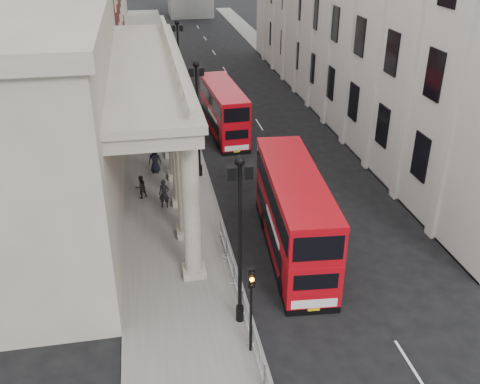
{
  "coord_description": "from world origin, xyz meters",
  "views": [
    {
      "loc": [
        -4.11,
        -15.09,
        16.81
      ],
      "look_at": [
        0.77,
        11.39,
        2.97
      ],
      "focal_mm": 40.0,
      "sensor_mm": 36.0,
      "label": 1
    }
  ],
  "objects": [
    {
      "name": "crowd_barriers",
      "position": [
        -0.35,
        2.23,
        0.67
      ],
      "size": [
        0.5,
        18.75,
        1.1
      ],
      "color": "gray",
      "rests_on": "sidewalk_west"
    },
    {
      "name": "pedestrian_b",
      "position": [
        -4.85,
        17.26,
        0.91
      ],
      "size": [
        0.96,
        0.9,
        1.58
      ],
      "primitive_type": "imported",
      "rotation": [
        0.0,
        0.0,
        3.66
      ],
      "color": "black",
      "rests_on": "sidewalk_west"
    },
    {
      "name": "sidewalk_east",
      "position": [
        13.5,
        30.0,
        0.06
      ],
      "size": [
        3.0,
        140.0,
        0.12
      ],
      "primitive_type": "cube",
      "color": "slate",
      "rests_on": "ground"
    },
    {
      "name": "bus_near",
      "position": [
        3.37,
        9.33,
        2.5
      ],
      "size": [
        3.55,
        11.25,
        4.78
      ],
      "rotation": [
        0.0,
        0.0,
        -0.08
      ],
      "color": "#B60812",
      "rests_on": "ground"
    },
    {
      "name": "sidewalk_west",
      "position": [
        -3.0,
        30.0,
        0.06
      ],
      "size": [
        6.0,
        140.0,
        0.12
      ],
      "primitive_type": "cube",
      "color": "slate",
      "rests_on": "ground"
    },
    {
      "name": "bus_far",
      "position": [
        2.47,
        28.33,
        2.21
      ],
      "size": [
        2.91,
        9.93,
        4.23
      ],
      "rotation": [
        0.0,
        0.0,
        0.06
      ],
      "color": "#BE0813",
      "rests_on": "ground"
    },
    {
      "name": "lamp_post_north",
      "position": [
        -0.6,
        36.0,
        4.91
      ],
      "size": [
        1.05,
        0.44,
        8.32
      ],
      "color": "black",
      "rests_on": "sidewalk_west"
    },
    {
      "name": "lamp_post_south",
      "position": [
        -0.6,
        4.0,
        4.91
      ],
      "size": [
        1.05,
        0.44,
        8.32
      ],
      "color": "black",
      "rests_on": "sidewalk_west"
    },
    {
      "name": "pedestrian_c",
      "position": [
        -3.74,
        21.15,
        1.07
      ],
      "size": [
        1.01,
        0.73,
        1.9
      ],
      "primitive_type": "imported",
      "rotation": [
        0.0,
        0.0,
        6.14
      ],
      "color": "black",
      "rests_on": "sidewalk_west"
    },
    {
      "name": "portico_building",
      "position": [
        -10.5,
        18.0,
        6.0
      ],
      "size": [
        9.0,
        28.0,
        12.0
      ],
      "primitive_type": "cube",
      "color": "gray",
      "rests_on": "ground"
    },
    {
      "name": "traffic_light",
      "position": [
        -0.5,
        1.98,
        3.11
      ],
      "size": [
        0.28,
        0.33,
        4.3
      ],
      "color": "black",
      "rests_on": "sidewalk_west"
    },
    {
      "name": "lamp_post_mid",
      "position": [
        -0.6,
        20.0,
        4.91
      ],
      "size": [
        1.05,
        0.44,
        8.32
      ],
      "color": "black",
      "rests_on": "sidewalk_west"
    },
    {
      "name": "kerb",
      "position": [
        -0.05,
        30.0,
        0.07
      ],
      "size": [
        0.2,
        140.0,
        0.14
      ],
      "primitive_type": "cube",
      "color": "slate",
      "rests_on": "ground"
    },
    {
      "name": "pedestrian_a",
      "position": [
        -3.38,
        15.67,
        1.06
      ],
      "size": [
        0.77,
        0.59,
        1.89
      ],
      "primitive_type": "imported",
      "rotation": [
        0.0,
        0.0,
        -0.22
      ],
      "color": "black",
      "rests_on": "sidewalk_west"
    }
  ]
}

